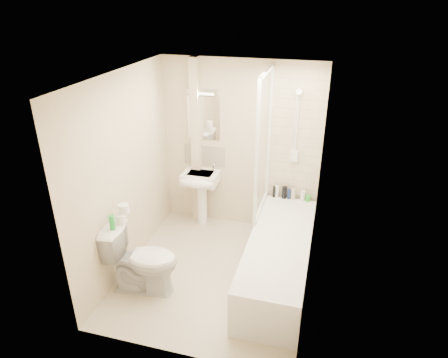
# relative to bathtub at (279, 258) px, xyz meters

# --- Properties ---
(floor) EXTENTS (2.50, 2.50, 0.00)m
(floor) POSITION_rel_bathtub_xyz_m (-0.75, -0.12, -0.29)
(floor) COLOR beige
(floor) RESTS_ON ground
(wall_back) EXTENTS (2.20, 0.02, 2.40)m
(wall_back) POSITION_rel_bathtub_xyz_m (-0.75, 1.13, 0.91)
(wall_back) COLOR beige
(wall_back) RESTS_ON ground
(wall_left) EXTENTS (0.02, 2.50, 2.40)m
(wall_left) POSITION_rel_bathtub_xyz_m (-1.85, -0.12, 0.91)
(wall_left) COLOR beige
(wall_left) RESTS_ON ground
(wall_right) EXTENTS (0.02, 2.50, 2.40)m
(wall_right) POSITION_rel_bathtub_xyz_m (0.35, -0.12, 0.91)
(wall_right) COLOR beige
(wall_right) RESTS_ON ground
(ceiling) EXTENTS (2.20, 2.50, 0.02)m
(ceiling) POSITION_rel_bathtub_xyz_m (-0.75, -0.12, 2.11)
(ceiling) COLOR white
(ceiling) RESTS_ON wall_back
(tile_back) EXTENTS (0.70, 0.01, 1.75)m
(tile_back) POSITION_rel_bathtub_xyz_m (0.00, 1.11, 1.14)
(tile_back) COLOR beige
(tile_back) RESTS_ON wall_back
(tile_right) EXTENTS (0.01, 2.10, 1.75)m
(tile_right) POSITION_rel_bathtub_xyz_m (0.34, 0.00, 1.14)
(tile_right) COLOR beige
(tile_right) RESTS_ON wall_right
(pipe_boxing) EXTENTS (0.12, 0.12, 2.40)m
(pipe_boxing) POSITION_rel_bathtub_xyz_m (-1.37, 1.07, 0.91)
(pipe_boxing) COLOR beige
(pipe_boxing) RESTS_ON ground
(splashback) EXTENTS (0.60, 0.02, 0.30)m
(splashback) POSITION_rel_bathtub_xyz_m (-1.27, 1.12, 0.74)
(splashback) COLOR beige
(splashback) RESTS_ON wall_back
(mirror) EXTENTS (0.46, 0.01, 0.60)m
(mirror) POSITION_rel_bathtub_xyz_m (-1.27, 1.11, 1.29)
(mirror) COLOR white
(mirror) RESTS_ON wall_back
(strip_light) EXTENTS (0.42, 0.07, 0.07)m
(strip_light) POSITION_rel_bathtub_xyz_m (-1.27, 1.09, 1.66)
(strip_light) COLOR silver
(strip_light) RESTS_ON wall_back
(bathtub) EXTENTS (0.70, 2.10, 0.55)m
(bathtub) POSITION_rel_bathtub_xyz_m (0.00, 0.00, 0.00)
(bathtub) COLOR white
(bathtub) RESTS_ON ground
(shower_screen) EXTENTS (0.04, 0.92, 1.80)m
(shower_screen) POSITION_rel_bathtub_xyz_m (-0.35, 0.67, 1.16)
(shower_screen) COLOR white
(shower_screen) RESTS_ON bathtub
(shower_fixture) EXTENTS (0.10, 0.16, 0.99)m
(shower_fixture) POSITION_rel_bathtub_xyz_m (-0.00, 1.07, 1.26)
(shower_fixture) COLOR white
(shower_fixture) RESTS_ON wall_back
(pedestal_sink) EXTENTS (0.50, 0.47, 0.96)m
(pedestal_sink) POSITION_rel_bathtub_xyz_m (-1.27, 0.89, 0.38)
(pedestal_sink) COLOR white
(pedestal_sink) RESTS_ON ground
(bottle_black_a) EXTENTS (0.06, 0.06, 0.16)m
(bottle_black_a) POSITION_rel_bathtub_xyz_m (-0.23, 1.04, 0.34)
(bottle_black_a) COLOR black
(bottle_black_a) RESTS_ON bathtub
(bottle_white_a) EXTENTS (0.05, 0.05, 0.17)m
(bottle_white_a) POSITION_rel_bathtub_xyz_m (-0.20, 1.04, 0.35)
(bottle_white_a) COLOR white
(bottle_white_a) RESTS_ON bathtub
(bottle_black_b) EXTENTS (0.07, 0.07, 0.17)m
(bottle_black_b) POSITION_rel_bathtub_xyz_m (-0.09, 1.04, 0.35)
(bottle_black_b) COLOR black
(bottle_black_b) RESTS_ON bathtub
(bottle_blue) EXTENTS (0.05, 0.05, 0.14)m
(bottle_blue) POSITION_rel_bathtub_xyz_m (-0.03, 1.04, 0.33)
(bottle_blue) COLOR navy
(bottle_blue) RESTS_ON bathtub
(bottle_cream) EXTENTS (0.06, 0.06, 0.15)m
(bottle_cream) POSITION_rel_bathtub_xyz_m (0.03, 1.04, 0.34)
(bottle_cream) COLOR beige
(bottle_cream) RESTS_ON bathtub
(bottle_white_b) EXTENTS (0.06, 0.06, 0.14)m
(bottle_white_b) POSITION_rel_bathtub_xyz_m (0.16, 1.04, 0.33)
(bottle_white_b) COLOR white
(bottle_white_b) RESTS_ON bathtub
(bottle_green) EXTENTS (0.07, 0.07, 0.08)m
(bottle_green) POSITION_rel_bathtub_xyz_m (0.24, 1.04, 0.30)
(bottle_green) COLOR green
(bottle_green) RESTS_ON bathtub
(toilet) EXTENTS (0.64, 0.91, 0.82)m
(toilet) POSITION_rel_bathtub_xyz_m (-1.47, -0.60, 0.12)
(toilet) COLOR white
(toilet) RESTS_ON ground
(toilet_roll_lower) EXTENTS (0.11, 0.11, 0.10)m
(toilet_roll_lower) POSITION_rel_bathtub_xyz_m (-1.71, -0.55, 0.58)
(toilet_roll_lower) COLOR white
(toilet_roll_lower) RESTS_ON toilet
(toilet_roll_upper) EXTENTS (0.12, 0.12, 0.10)m
(toilet_roll_upper) POSITION_rel_bathtub_xyz_m (-1.69, -0.49, 0.68)
(toilet_roll_upper) COLOR white
(toilet_roll_upper) RESTS_ON toilet_roll_lower
(green_bottle) EXTENTS (0.06, 0.06, 0.17)m
(green_bottle) POSITION_rel_bathtub_xyz_m (-1.73, -0.69, 0.61)
(green_bottle) COLOR green
(green_bottle) RESTS_ON toilet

